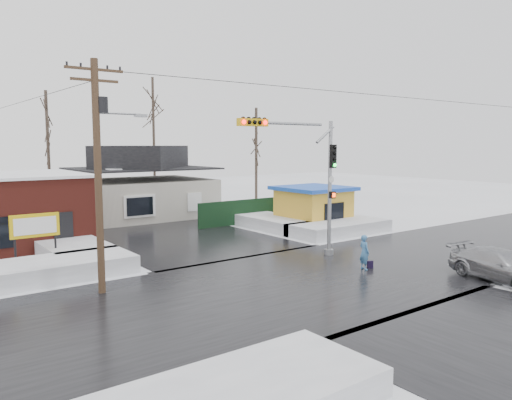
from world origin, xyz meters
TOP-DOWN VIEW (x-y plane):
  - ground at (0.00, 0.00)m, footprint 120.00×120.00m
  - road_ns at (0.00, 0.00)m, footprint 10.00×120.00m
  - road_ew at (0.00, 0.00)m, footprint 120.00×10.00m
  - snowbank_nw at (-9.00, 7.00)m, footprint 7.00×3.00m
  - snowbank_ne at (9.00, 7.00)m, footprint 7.00×3.00m
  - snowbank_nside_w at (-7.00, 12.00)m, footprint 3.00×8.00m
  - snowbank_nside_e at (7.00, 12.00)m, footprint 3.00×8.00m
  - traffic_signal at (2.43, 2.97)m, footprint 6.05×0.68m
  - utility_pole at (-7.93, 3.50)m, footprint 3.15×0.44m
  - marquee_sign at (-9.00, 9.49)m, footprint 2.20×0.21m
  - house at (2.00, 22.00)m, footprint 10.40×8.40m
  - kiosk at (9.50, 9.99)m, footprint 4.60×4.60m
  - fence at (6.50, 14.00)m, footprint 8.00×0.12m
  - tree_far_left at (-4.00, 26.00)m, footprint 3.00×3.00m
  - tree_far_mid at (6.00, 28.00)m, footprint 3.00×3.00m
  - tree_far_right at (12.00, 20.00)m, footprint 3.00×3.00m
  - pedestrian at (3.05, -0.23)m, footprint 0.50×0.66m
  - car at (6.23, -5.03)m, footprint 2.54×4.82m
  - shopping_bag at (3.45, -0.26)m, footprint 0.30×0.21m

SIDE VIEW (x-z plane):
  - ground at x=0.00m, z-range 0.00..0.00m
  - road_ns at x=0.00m, z-range 0.00..0.02m
  - road_ew at x=0.00m, z-range 0.00..0.02m
  - shopping_bag at x=3.45m, z-range 0.00..0.35m
  - snowbank_nw at x=-9.00m, z-range 0.00..0.80m
  - snowbank_ne at x=9.00m, z-range 0.00..0.80m
  - snowbank_nside_w at x=-7.00m, z-range 0.00..0.80m
  - snowbank_nside_e at x=7.00m, z-range 0.00..0.80m
  - car at x=6.23m, z-range 0.00..1.33m
  - pedestrian at x=3.05m, z-range 0.00..1.63m
  - fence at x=6.50m, z-range 0.00..1.80m
  - kiosk at x=9.50m, z-range 0.03..2.90m
  - marquee_sign at x=-9.00m, z-range 0.65..3.20m
  - house at x=2.00m, z-range -0.26..5.50m
  - traffic_signal at x=2.43m, z-range 1.04..8.04m
  - utility_pole at x=-7.93m, z-range 0.61..9.61m
  - tree_far_right at x=12.00m, z-range 2.66..11.66m
  - tree_far_left at x=-4.00m, z-range 2.95..12.95m
  - tree_far_mid at x=6.00m, z-range 3.54..15.54m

